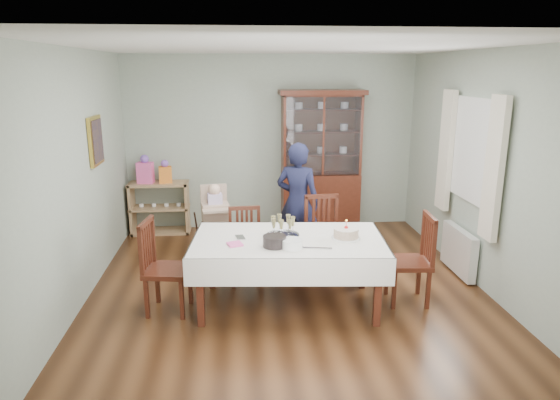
{
  "coord_description": "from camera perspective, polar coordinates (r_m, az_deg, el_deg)",
  "views": [
    {
      "loc": [
        -0.57,
        -5.28,
        2.48
      ],
      "look_at": [
        -0.07,
        0.2,
        1.03
      ],
      "focal_mm": 32.0,
      "sensor_mm": 36.0,
      "label": 1
    }
  ],
  "objects": [
    {
      "name": "floor",
      "position": [
        5.86,
        0.9,
        -10.26
      ],
      "size": [
        5.0,
        5.0,
        0.0
      ],
      "primitive_type": "plane",
      "color": "#593319",
      "rests_on": "ground"
    },
    {
      "name": "room_shell",
      "position": [
        5.89,
        0.41,
        7.21
      ],
      "size": [
        5.0,
        5.0,
        5.0
      ],
      "color": "#9EAA99",
      "rests_on": "floor"
    },
    {
      "name": "dining_table",
      "position": [
        5.36,
        0.94,
        -8.21
      ],
      "size": [
        2.09,
        1.32,
        0.76
      ],
      "rotation": [
        0.0,
        0.0,
        -0.09
      ],
      "color": "#4C1F13",
      "rests_on": "floor"
    },
    {
      "name": "china_cabinet",
      "position": [
        7.77,
        4.69,
        4.67
      ],
      "size": [
        1.3,
        0.48,
        2.18
      ],
      "color": "#4C1F13",
      "rests_on": "floor"
    },
    {
      "name": "sideboard",
      "position": [
        7.93,
        -13.56,
        -0.86
      ],
      "size": [
        0.9,
        0.38,
        0.8
      ],
      "color": "tan",
      "rests_on": "floor"
    },
    {
      "name": "picture_frame",
      "position": [
        6.35,
        -20.32,
        6.36
      ],
      "size": [
        0.04,
        0.48,
        0.58
      ],
      "primitive_type": "cube",
      "color": "gold",
      "rests_on": "room_shell"
    },
    {
      "name": "window",
      "position": [
        6.31,
        21.23,
        5.3
      ],
      "size": [
        0.04,
        1.02,
        1.22
      ],
      "primitive_type": "cube",
      "color": "white",
      "rests_on": "room_shell"
    },
    {
      "name": "curtain_left",
      "position": [
        5.75,
        23.28,
        3.26
      ],
      "size": [
        0.07,
        0.3,
        1.55
      ],
      "primitive_type": "cube",
      "color": "silver",
      "rests_on": "room_shell"
    },
    {
      "name": "curtain_right",
      "position": [
        6.85,
        18.44,
        5.37
      ],
      "size": [
        0.07,
        0.3,
        1.55
      ],
      "primitive_type": "cube",
      "color": "silver",
      "rests_on": "room_shell"
    },
    {
      "name": "radiator",
      "position": [
        6.58,
        19.75,
        -5.47
      ],
      "size": [
        0.1,
        0.8,
        0.55
      ],
      "primitive_type": "cube",
      "color": "white",
      "rests_on": "floor"
    },
    {
      "name": "chair_far_left",
      "position": [
        6.01,
        -3.89,
        -6.89
      ],
      "size": [
        0.42,
        0.42,
        0.89
      ],
      "rotation": [
        0.0,
        0.0,
        0.05
      ],
      "color": "#4C1F13",
      "rests_on": "floor"
    },
    {
      "name": "chair_far_right",
      "position": [
        6.14,
        5.05,
        -6.12
      ],
      "size": [
        0.47,
        0.47,
        0.99
      ],
      "rotation": [
        0.0,
        0.0,
        0.07
      ],
      "color": "#4C1F13",
      "rests_on": "floor"
    },
    {
      "name": "chair_end_left",
      "position": [
        5.42,
        -12.8,
        -9.41
      ],
      "size": [
        0.51,
        0.51,
        0.99
      ],
      "rotation": [
        0.0,
        0.0,
        1.42
      ],
      "color": "#4C1F13",
      "rests_on": "floor"
    },
    {
      "name": "chair_end_right",
      "position": [
        5.66,
        14.53,
        -8.44
      ],
      "size": [
        0.48,
        0.48,
        0.98
      ],
      "rotation": [
        0.0,
        0.0,
        -1.65
      ],
      "color": "#4C1F13",
      "rests_on": "floor"
    },
    {
      "name": "woman",
      "position": [
        6.52,
        2.05,
        -0.25
      ],
      "size": [
        0.68,
        0.58,
        1.58
      ],
      "primitive_type": "imported",
      "rotation": [
        0.0,
        0.0,
        2.72
      ],
      "color": "black",
      "rests_on": "floor"
    },
    {
      "name": "high_chair",
      "position": [
        6.64,
        -7.33,
        -3.55
      ],
      "size": [
        0.53,
        0.53,
        1.04
      ],
      "rotation": [
        0.0,
        0.0,
        0.15
      ],
      "color": "black",
      "rests_on": "floor"
    },
    {
      "name": "champagne_tray",
      "position": [
        5.27,
        0.31,
        -3.51
      ],
      "size": [
        0.36,
        0.36,
        0.22
      ],
      "color": "silver",
      "rests_on": "dining_table"
    },
    {
      "name": "birthday_cake",
      "position": [
        5.26,
        7.55,
        -3.81
      ],
      "size": [
        0.3,
        0.3,
        0.21
      ],
      "color": "white",
      "rests_on": "dining_table"
    },
    {
      "name": "plate_stack_dark",
      "position": [
        4.98,
        -0.63,
        -4.73
      ],
      "size": [
        0.25,
        0.25,
        0.11
      ],
      "primitive_type": "cylinder",
      "rotation": [
        0.0,
        0.0,
        0.05
      ],
      "color": "black",
      "rests_on": "dining_table"
    },
    {
      "name": "plate_stack_white",
      "position": [
        4.94,
        1.4,
        -5.02
      ],
      "size": [
        0.22,
        0.22,
        0.09
      ],
      "primitive_type": "cylinder",
      "rotation": [
        0.0,
        0.0,
        0.04
      ],
      "color": "white",
      "rests_on": "dining_table"
    },
    {
      "name": "napkin_stack",
      "position": [
        5.06,
        -5.18,
        -5.05
      ],
      "size": [
        0.17,
        0.17,
        0.02
      ],
      "primitive_type": "cube",
      "rotation": [
        0.0,
        0.0,
        0.31
      ],
      "color": "#FC5CAB",
      "rests_on": "dining_table"
    },
    {
      "name": "cutlery",
      "position": [
        5.27,
        -4.96,
        -4.26
      ],
      "size": [
        0.13,
        0.17,
        0.01
      ],
      "primitive_type": null,
      "rotation": [
        0.0,
        0.0,
        0.18
      ],
      "color": "silver",
      "rests_on": "dining_table"
    },
    {
      "name": "cake_knife",
      "position": [
        4.96,
        4.16,
        -5.48
      ],
      "size": [
        0.31,
        0.09,
        0.01
      ],
      "primitive_type": "cube",
      "rotation": [
        0.0,
        0.0,
        -0.19
      ],
      "color": "silver",
      "rests_on": "dining_table"
    },
    {
      "name": "gift_bag_pink",
      "position": [
        7.8,
        -15.14,
        3.27
      ],
      "size": [
        0.25,
        0.18,
        0.43
      ],
      "color": "#FC5CAB",
      "rests_on": "sideboard"
    },
    {
      "name": "gift_bag_orange",
      "position": [
        7.77,
        -12.98,
        3.08
      ],
      "size": [
        0.21,
        0.16,
        0.35
      ],
      "color": "orange",
      "rests_on": "sideboard"
    }
  ]
}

